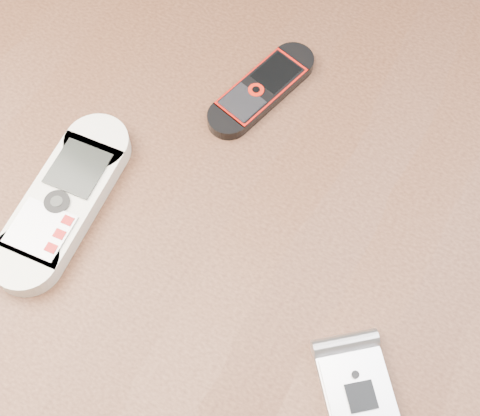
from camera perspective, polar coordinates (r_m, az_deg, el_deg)
name	(u,v)px	position (r m, az deg, el deg)	size (l,w,h in m)	color
ground	(238,386)	(1.29, -0.20, -14.94)	(4.00, 4.00, 0.00)	#472B19
table	(236,257)	(0.67, -0.38, -4.18)	(1.20, 0.80, 0.75)	black
nokia_white	(64,200)	(0.58, -14.82, 0.64)	(0.06, 0.18, 0.02)	silver
nokia_black_red	(262,89)	(0.63, 1.86, 10.09)	(0.04, 0.13, 0.01)	black
motorola_razr	(361,402)	(0.52, 10.27, -15.96)	(0.05, 0.10, 0.02)	#BABABF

